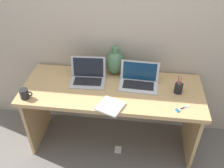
% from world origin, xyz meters
% --- Properties ---
extents(ground_plane, '(6.00, 6.00, 0.00)m').
position_xyz_m(ground_plane, '(0.00, 0.00, 0.00)').
color(ground_plane, slate).
extents(back_wall, '(4.40, 0.04, 2.40)m').
position_xyz_m(back_wall, '(0.00, 0.36, 1.20)').
color(back_wall, '#BCAD99').
rests_on(back_wall, ground).
extents(desk, '(1.68, 0.64, 0.76)m').
position_xyz_m(desk, '(0.00, 0.00, 0.60)').
color(desk, tan).
rests_on(desk, ground).
extents(laptop_left, '(0.34, 0.24, 0.23)m').
position_xyz_m(laptop_left, '(-0.24, 0.10, 0.82)').
color(laptop_left, '#B2B2B7').
rests_on(laptop_left, desk).
extents(laptop_right, '(0.37, 0.23, 0.21)m').
position_xyz_m(laptop_right, '(0.24, 0.10, 0.81)').
color(laptop_right, silver).
rests_on(laptop_right, desk).
extents(green_vase, '(0.19, 0.19, 0.29)m').
position_xyz_m(green_vase, '(0.00, 0.26, 0.88)').
color(green_vase, '#47704C').
rests_on(green_vase, desk).
extents(notebook_stack, '(0.25, 0.25, 0.02)m').
position_xyz_m(notebook_stack, '(0.02, -0.26, 0.77)').
color(notebook_stack, white).
rests_on(notebook_stack, desk).
extents(coffee_mug, '(0.12, 0.08, 0.09)m').
position_xyz_m(coffee_mug, '(-0.75, -0.23, 0.81)').
color(coffee_mug, black).
rests_on(coffee_mug, desk).
extents(pen_cup, '(0.07, 0.07, 0.19)m').
position_xyz_m(pen_cup, '(0.60, 0.01, 0.81)').
color(pen_cup, black).
rests_on(pen_cup, desk).
extents(scissors, '(0.13, 0.11, 0.01)m').
position_xyz_m(scissors, '(0.60, -0.22, 0.76)').
color(scissors, '#B7B7BC').
rests_on(scissors, desk).
extents(power_brick, '(0.07, 0.07, 0.03)m').
position_xyz_m(power_brick, '(0.08, -0.12, 0.01)').
color(power_brick, white).
rests_on(power_brick, ground).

